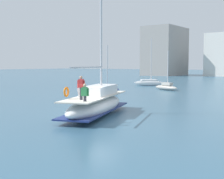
% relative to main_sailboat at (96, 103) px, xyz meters
% --- Properties ---
extents(ground_plane, '(400.00, 400.00, 0.00)m').
position_rel_main_sailboat_xyz_m(ground_plane, '(1.72, -1.68, -0.91)').
color(ground_plane, '#38607A').
extents(main_sailboat, '(5.49, 9.85, 13.26)m').
position_rel_main_sailboat_xyz_m(main_sailboat, '(0.00, 0.00, 0.00)').
color(main_sailboat, white).
rests_on(main_sailboat, ground).
extents(moored_cutter_left, '(4.53, 2.52, 5.82)m').
position_rel_main_sailboat_xyz_m(moored_cutter_left, '(-5.94, 23.60, -0.43)').
color(moored_cutter_left, '#B7B2A8').
rests_on(moored_cutter_left, ground).
extents(moored_cutter_right, '(5.54, 5.22, 8.57)m').
position_rel_main_sailboat_xyz_m(moored_cutter_right, '(-13.06, 30.97, -0.29)').
color(moored_cutter_right, white).
rests_on(moored_cutter_right, ground).
extents(moored_ketch_distant, '(1.06, 4.39, 6.29)m').
position_rel_main_sailboat_xyz_m(moored_ketch_distant, '(-9.83, 14.53, -0.42)').
color(moored_ketch_distant, navy).
rests_on(moored_ketch_distant, ground).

